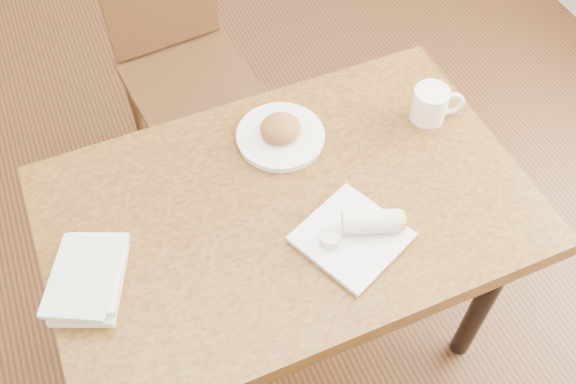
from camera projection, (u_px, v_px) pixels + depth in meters
name	position (u px, v px, depth m)	size (l,w,h in m)	color
ground	(288.00, 329.00, 2.23)	(4.00, 5.00, 0.01)	#472814
table	(288.00, 223.00, 1.69)	(1.22, 0.78, 0.75)	brown
chair_far	(178.00, 51.00, 2.26)	(0.46, 0.46, 0.95)	#3F2712
plate_scone	(281.00, 134.00, 1.73)	(0.24, 0.24, 0.08)	white
coffee_mug	(432.00, 104.00, 1.76)	(0.14, 0.10, 0.10)	white
plate_burrito	(358.00, 232.00, 1.54)	(0.30, 0.30, 0.08)	white
book_stack	(89.00, 278.00, 1.46)	(0.24, 0.26, 0.06)	white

